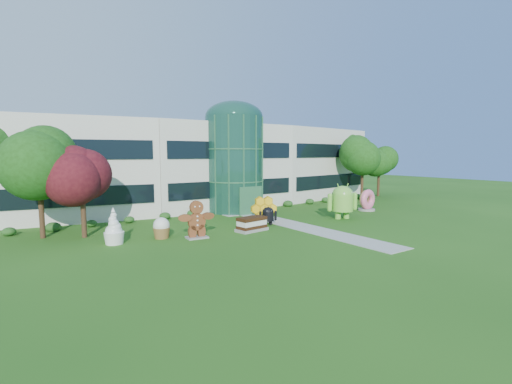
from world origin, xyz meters
TOP-DOWN VIEW (x-y plane):
  - ground at (0.00, 0.00)m, footprint 140.00×140.00m
  - building at (0.00, 18.00)m, footprint 46.00×15.00m
  - atrium at (0.00, 12.00)m, footprint 6.00×6.00m
  - walkway at (0.00, 2.00)m, footprint 2.40×20.00m
  - tree_red at (-15.50, 7.50)m, footprint 4.00×4.00m
  - trees_backdrop at (0.00, 13.00)m, footprint 52.00×8.00m
  - android_green at (5.75, 2.20)m, footprint 3.68×2.98m
  - android_black at (-1.75, 3.71)m, footprint 1.89×1.62m
  - donut at (11.60, 4.09)m, footprint 2.28×1.21m
  - gingerbread at (-8.90, 2.65)m, footprint 3.08×1.43m
  - ice_cream_sandwich at (-4.28, 2.43)m, footprint 2.68×1.61m
  - honeycomb at (-0.88, 5.51)m, footprint 2.71×1.64m
  - froyo at (-14.22, 4.25)m, footprint 1.74×1.74m
  - cupcake at (-10.99, 4.07)m, footprint 1.47×1.47m

SIDE VIEW (x-z plane):
  - ground at x=0.00m, z-range 0.00..0.00m
  - walkway at x=0.00m, z-range 0.00..0.04m
  - ice_cream_sandwich at x=-4.28m, z-range 0.00..1.12m
  - cupcake at x=-10.99m, z-range 0.00..1.52m
  - android_black at x=-1.75m, z-range 0.00..1.80m
  - honeycomb at x=-0.88m, z-range 0.00..2.01m
  - donut at x=11.60m, z-range 0.00..2.30m
  - froyo at x=-14.22m, z-range 0.00..2.44m
  - gingerbread at x=-8.90m, z-range 0.00..2.75m
  - android_green at x=5.75m, z-range 0.00..3.63m
  - tree_red at x=-15.50m, z-range 0.00..6.00m
  - trees_backdrop at x=0.00m, z-range 0.00..8.40m
  - building at x=0.00m, z-range 0.00..9.30m
  - atrium at x=0.00m, z-range 0.00..9.80m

